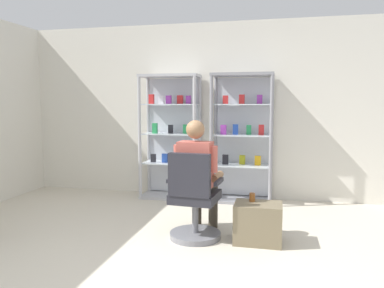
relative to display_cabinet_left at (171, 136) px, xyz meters
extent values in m
plane|color=beige|center=(0.55, -2.76, -0.97)|extent=(7.20, 7.20, 0.00)
cube|color=silver|center=(0.55, 0.24, 0.38)|extent=(6.00, 0.10, 2.70)
cylinder|color=#B7B7BC|center=(-0.42, -0.26, -0.02)|extent=(0.05, 0.05, 1.90)
cylinder|color=#B7B7BC|center=(0.43, -0.26, -0.02)|extent=(0.05, 0.05, 1.90)
cylinder|color=#B7B7BC|center=(-0.42, 0.14, -0.02)|extent=(0.05, 0.05, 1.90)
cylinder|color=#B7B7BC|center=(0.43, 0.14, -0.02)|extent=(0.05, 0.05, 1.90)
cube|color=#B7B7BC|center=(0.00, -0.06, 0.91)|extent=(0.90, 0.45, 0.04)
cube|color=#B7B7BC|center=(0.00, -0.06, -0.95)|extent=(0.90, 0.45, 0.04)
cube|color=silver|center=(0.00, 0.15, -0.02)|extent=(0.84, 0.02, 1.80)
cube|color=silver|center=(0.00, -0.06, -0.42)|extent=(0.82, 0.39, 0.02)
cube|color=black|center=(-0.26, -0.11, -0.35)|extent=(0.08, 0.05, 0.13)
cube|color=#264CB2|center=(-0.08, -0.09, -0.34)|extent=(0.09, 0.04, 0.13)
cube|color=black|center=(0.09, -0.11, -0.34)|extent=(0.07, 0.03, 0.14)
cube|color=#268C4C|center=(0.26, -0.10, -0.34)|extent=(0.09, 0.04, 0.14)
cube|color=silver|center=(0.00, -0.06, 0.03)|extent=(0.82, 0.39, 0.02)
cube|color=#268C4C|center=(-0.23, -0.11, 0.12)|extent=(0.08, 0.06, 0.16)
cube|color=black|center=(0.01, -0.07, 0.11)|extent=(0.07, 0.03, 0.13)
cube|color=#268C4C|center=(0.24, -0.07, 0.11)|extent=(0.07, 0.03, 0.14)
cube|color=silver|center=(0.00, -0.06, 0.48)|extent=(0.82, 0.39, 0.02)
cube|color=red|center=(-0.29, -0.07, 0.56)|extent=(0.08, 0.05, 0.15)
cube|color=silver|center=(-0.14, -0.06, 0.55)|extent=(0.09, 0.04, 0.12)
cube|color=purple|center=(-0.01, -0.11, 0.55)|extent=(0.08, 0.05, 0.13)
cube|color=red|center=(0.15, -0.02, 0.56)|extent=(0.09, 0.05, 0.13)
cube|color=purple|center=(0.29, -0.05, 0.55)|extent=(0.08, 0.05, 0.12)
cylinder|color=gray|center=(0.68, -0.26, -0.02)|extent=(0.05, 0.05, 1.90)
cylinder|color=gray|center=(1.53, -0.26, -0.02)|extent=(0.05, 0.05, 1.90)
cylinder|color=gray|center=(0.68, 0.14, -0.02)|extent=(0.05, 0.05, 1.90)
cylinder|color=gray|center=(1.53, 0.14, -0.02)|extent=(0.05, 0.05, 1.90)
cube|color=gray|center=(1.10, -0.06, 0.91)|extent=(0.90, 0.45, 0.04)
cube|color=gray|center=(1.10, -0.06, -0.95)|extent=(0.90, 0.45, 0.04)
cube|color=silver|center=(1.10, 0.15, -0.02)|extent=(0.84, 0.02, 1.80)
cube|color=silver|center=(1.10, -0.06, -0.42)|extent=(0.82, 0.39, 0.02)
cube|color=black|center=(0.86, -0.08, -0.34)|extent=(0.09, 0.04, 0.15)
cube|color=#999919|center=(1.11, -0.02, -0.34)|extent=(0.09, 0.05, 0.14)
cube|color=gold|center=(1.34, -0.05, -0.34)|extent=(0.09, 0.05, 0.14)
cube|color=silver|center=(1.10, -0.06, 0.03)|extent=(0.82, 0.39, 0.02)
cube|color=purple|center=(0.83, -0.06, 0.11)|extent=(0.09, 0.04, 0.14)
cube|color=#264CB2|center=(1.00, -0.06, 0.12)|extent=(0.08, 0.04, 0.15)
cube|color=#268C4C|center=(1.20, -0.04, 0.11)|extent=(0.07, 0.04, 0.14)
cube|color=red|center=(1.38, -0.04, 0.12)|extent=(0.08, 0.04, 0.15)
cube|color=silver|center=(1.10, -0.06, 0.48)|extent=(0.82, 0.39, 0.02)
cube|color=red|center=(0.85, -0.06, 0.55)|extent=(0.08, 0.04, 0.12)
cube|color=red|center=(1.10, -0.10, 0.56)|extent=(0.08, 0.04, 0.14)
cube|color=purple|center=(1.35, -0.05, 0.56)|extent=(0.08, 0.04, 0.13)
cylinder|color=slate|center=(0.76, -1.72, -0.94)|extent=(0.56, 0.56, 0.06)
cylinder|color=slate|center=(0.76, -1.72, -0.73)|extent=(0.07, 0.07, 0.41)
cube|color=#26262D|center=(0.76, -1.72, -0.51)|extent=(0.52, 0.52, 0.10)
cube|color=#26262D|center=(0.74, -1.93, -0.23)|extent=(0.44, 0.11, 0.45)
cube|color=#26262D|center=(1.02, -1.74, -0.33)|extent=(0.06, 0.30, 0.04)
cube|color=#26262D|center=(0.50, -1.70, -0.33)|extent=(0.06, 0.30, 0.04)
cylinder|color=#3F382D|center=(0.88, -1.53, -0.41)|extent=(0.17, 0.41, 0.14)
cylinder|color=#3F382D|center=(0.89, -1.33, -0.69)|extent=(0.11, 0.11, 0.56)
cylinder|color=#3F382D|center=(0.68, -1.51, -0.41)|extent=(0.17, 0.41, 0.14)
cylinder|color=#3F382D|center=(0.69, -1.31, -0.69)|extent=(0.11, 0.11, 0.56)
cube|color=#BF594C|center=(0.76, -1.72, -0.16)|extent=(0.38, 0.25, 0.50)
sphere|color=#99704C|center=(0.76, -1.72, 0.22)|extent=(0.20, 0.20, 0.20)
cylinder|color=#BF594C|center=(0.96, -1.74, -0.09)|extent=(0.09, 0.09, 0.28)
cylinder|color=#99704C|center=(0.97, -1.56, -0.31)|extent=(0.10, 0.31, 0.08)
cylinder|color=#BF594C|center=(0.56, -1.70, -0.09)|extent=(0.09, 0.09, 0.28)
cylinder|color=#99704C|center=(0.57, -1.53, -0.31)|extent=(0.10, 0.31, 0.08)
cube|color=#72664C|center=(1.44, -1.71, -0.76)|extent=(0.49, 0.36, 0.42)
cylinder|color=brown|center=(1.37, -1.64, -0.50)|extent=(0.06, 0.06, 0.09)
camera|label=1|loc=(1.62, -5.63, 0.50)|focal=35.29mm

